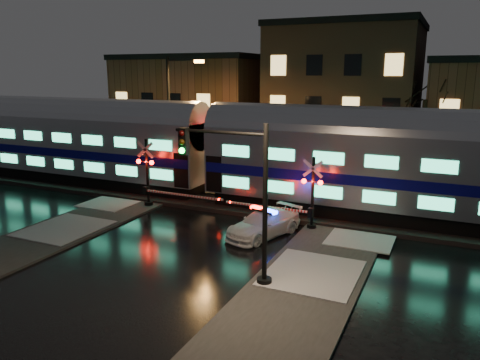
{
  "coord_description": "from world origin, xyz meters",
  "views": [
    {
      "loc": [
        11.03,
        -19.79,
        7.88
      ],
      "look_at": [
        0.81,
        2.5,
        2.2
      ],
      "focal_mm": 35.0,
      "sensor_mm": 36.0,
      "label": 1
    }
  ],
  "objects_px": {
    "crossing_signal_right": "(305,200)",
    "streetlight": "(173,111)",
    "traffic_light": "(241,200)",
    "police_car": "(264,224)",
    "crossing_signal_left": "(152,180)"
  },
  "relations": [
    {
      "from": "traffic_light",
      "to": "streetlight",
      "type": "distance_m",
      "value": 18.01
    },
    {
      "from": "police_car",
      "to": "crossing_signal_right",
      "type": "bearing_deg",
      "value": 68.99
    },
    {
      "from": "streetlight",
      "to": "traffic_light",
      "type": "bearing_deg",
      "value": -49.57
    },
    {
      "from": "police_car",
      "to": "crossing_signal_right",
      "type": "xyz_separation_m",
      "value": [
        1.52,
        1.8,
        0.92
      ]
    },
    {
      "from": "traffic_light",
      "to": "streetlight",
      "type": "bearing_deg",
      "value": 131.17
    },
    {
      "from": "police_car",
      "to": "traffic_light",
      "type": "bearing_deg",
      "value": -58.64
    },
    {
      "from": "police_car",
      "to": "crossing_signal_left",
      "type": "height_order",
      "value": "crossing_signal_left"
    },
    {
      "from": "crossing_signal_right",
      "to": "traffic_light",
      "type": "bearing_deg",
      "value": -93.36
    },
    {
      "from": "streetlight",
      "to": "crossing_signal_right",
      "type": "bearing_deg",
      "value": -29.13
    },
    {
      "from": "police_car",
      "to": "crossing_signal_left",
      "type": "relative_size",
      "value": 0.81
    },
    {
      "from": "crossing_signal_right",
      "to": "streetlight",
      "type": "relative_size",
      "value": 0.6
    },
    {
      "from": "police_car",
      "to": "streetlight",
      "type": "xyz_separation_m",
      "value": [
        -10.51,
        8.5,
        4.5
      ]
    },
    {
      "from": "crossing_signal_right",
      "to": "crossing_signal_left",
      "type": "distance_m",
      "value": 9.32
    },
    {
      "from": "crossing_signal_right",
      "to": "streetlight",
      "type": "height_order",
      "value": "streetlight"
    },
    {
      "from": "crossing_signal_left",
      "to": "traffic_light",
      "type": "relative_size",
      "value": 0.94
    }
  ]
}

